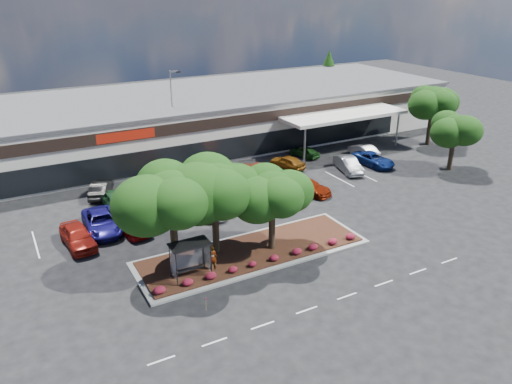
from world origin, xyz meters
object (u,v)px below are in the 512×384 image
light_pole (174,121)px  car_0 (78,236)px  survey_stake (206,302)px  car_1 (101,222)px

light_pole → car_0: 21.97m
light_pole → survey_stake: size_ratio=10.95×
light_pole → car_1: (-11.89, -14.63, -3.77)m
survey_stake → car_1: car_1 is taller
light_pole → car_1: 19.23m
light_pole → car_0: (-14.13, -16.41, -3.72)m
light_pole → survey_stake: light_pole is taller
light_pole → car_0: light_pole is taller
car_0 → car_1: bearing=33.3°
light_pole → car_1: size_ratio=1.79×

